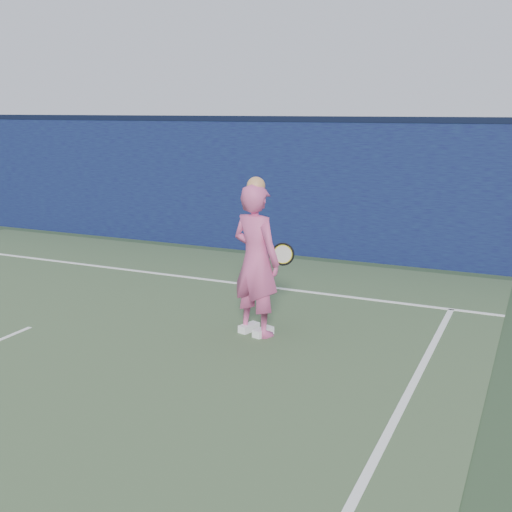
% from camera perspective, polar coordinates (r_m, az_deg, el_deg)
% --- Properties ---
extents(backstop_wall, '(24.00, 0.40, 2.50)m').
position_cam_1_polar(backstop_wall, '(12.88, -2.76, 6.33)').
color(backstop_wall, '#0D0D39').
rests_on(backstop_wall, ground).
extents(wall_cap, '(24.00, 0.42, 0.10)m').
position_cam_1_polar(wall_cap, '(12.80, -2.82, 12.12)').
color(wall_cap, black).
rests_on(wall_cap, backstop_wall).
extents(player, '(0.79, 0.64, 1.96)m').
position_cam_1_polar(player, '(7.77, -0.00, -0.37)').
color(player, '#CA4E86').
rests_on(player, ground).
extents(racket, '(0.56, 0.12, 0.30)m').
position_cam_1_polar(racket, '(8.13, 2.23, 0.13)').
color(racket, black).
rests_on(racket, ground).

